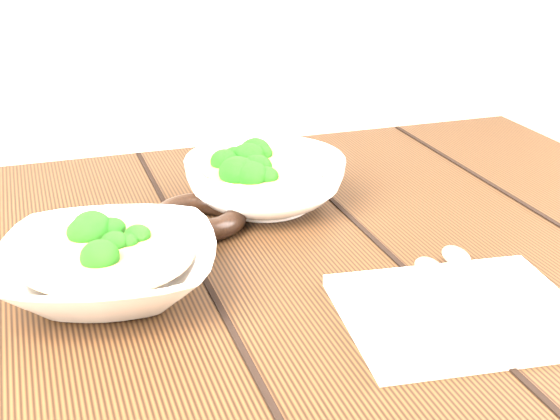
% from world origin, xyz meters
% --- Properties ---
extents(table, '(1.20, 0.80, 0.75)m').
position_xyz_m(table, '(0.00, 0.00, 0.63)').
color(table, black).
rests_on(table, ground).
extents(soup_bowl_front, '(0.25, 0.25, 0.06)m').
position_xyz_m(soup_bowl_front, '(-0.11, -0.02, 0.78)').
color(soup_bowl_front, white).
rests_on(soup_bowl_front, table).
extents(soup_bowl_back, '(0.22, 0.22, 0.07)m').
position_xyz_m(soup_bowl_back, '(0.10, 0.15, 0.78)').
color(soup_bowl_back, white).
rests_on(soup_bowl_back, table).
extents(trivet, '(0.12, 0.12, 0.03)m').
position_xyz_m(trivet, '(0.00, 0.11, 0.76)').
color(trivet, black).
rests_on(trivet, table).
extents(napkin, '(0.23, 0.20, 0.01)m').
position_xyz_m(napkin, '(0.18, -0.17, 0.76)').
color(napkin, beige).
rests_on(napkin, table).
extents(spoon_left, '(0.07, 0.17, 0.01)m').
position_xyz_m(spoon_left, '(0.18, -0.13, 0.76)').
color(spoon_left, '#ACA698').
rests_on(spoon_left, napkin).
extents(spoon_right, '(0.06, 0.17, 0.01)m').
position_xyz_m(spoon_right, '(0.22, -0.11, 0.76)').
color(spoon_right, '#ACA698').
rests_on(spoon_right, napkin).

